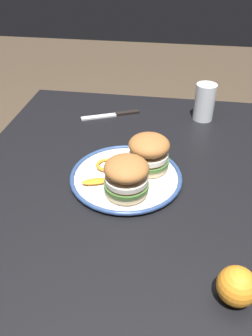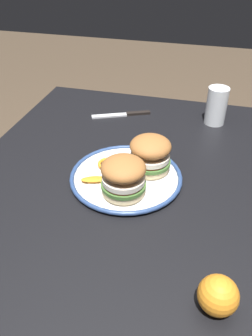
# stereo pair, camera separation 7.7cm
# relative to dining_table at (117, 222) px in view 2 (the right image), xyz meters

# --- Properties ---
(dining_table) EXTENTS (1.29, 0.92, 0.72)m
(dining_table) POSITION_rel_dining_table_xyz_m (0.00, 0.00, 0.00)
(dining_table) COLOR black
(dining_table) RESTS_ON ground
(dinner_plate) EXTENTS (0.31, 0.31, 0.02)m
(dinner_plate) POSITION_rel_dining_table_xyz_m (-0.08, 0.01, 0.10)
(dinner_plate) COLOR white
(dinner_plate) RESTS_ON dining_table
(sandwich_half_left) EXTENTS (0.15, 0.15, 0.10)m
(sandwich_half_left) POSITION_rel_dining_table_xyz_m (-0.12, 0.06, 0.16)
(sandwich_half_left) COLOR beige
(sandwich_half_left) RESTS_ON dinner_plate
(sandwich_half_right) EXTENTS (0.16, 0.16, 0.10)m
(sandwich_half_right) POSITION_rel_dining_table_xyz_m (-0.01, 0.02, 0.16)
(sandwich_half_right) COLOR beige
(sandwich_half_right) RESTS_ON dinner_plate
(orange_peel_curled) EXTENTS (0.08, 0.08, 0.01)m
(orange_peel_curled) POSITION_rel_dining_table_xyz_m (-0.11, -0.06, 0.12)
(orange_peel_curled) COLOR orange
(orange_peel_curled) RESTS_ON dinner_plate
(orange_peel_strip_long) EXTENTS (0.05, 0.08, 0.01)m
(orange_peel_strip_long) POSITION_rel_dining_table_xyz_m (-0.03, -0.07, 0.12)
(orange_peel_strip_long) COLOR orange
(orange_peel_strip_long) RESTS_ON dinner_plate
(drinking_glass) EXTENTS (0.07, 0.07, 0.13)m
(drinking_glass) POSITION_rel_dining_table_xyz_m (-0.48, 0.23, 0.15)
(drinking_glass) COLOR white
(drinking_glass) RESTS_ON dining_table
(whole_orange) EXTENTS (0.08, 0.08, 0.08)m
(whole_orange) POSITION_rel_dining_table_xyz_m (0.26, 0.27, 0.13)
(whole_orange) COLOR orange
(whole_orange) RESTS_ON dining_table
(table_knife) EXTENTS (0.11, 0.21, 0.01)m
(table_knife) POSITION_rel_dining_table_xyz_m (-0.46, -0.10, 0.10)
(table_knife) COLOR silver
(table_knife) RESTS_ON dining_table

